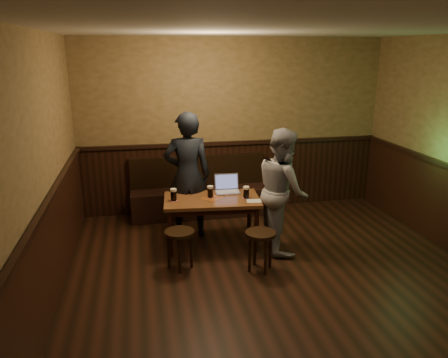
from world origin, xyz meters
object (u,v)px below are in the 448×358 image
pint_mid (210,192)px  person_suit (188,175)px  pint_left (174,195)px  person_grey (282,190)px  laptop (227,187)px  bench (200,196)px  stool_right (260,240)px  pub_table (212,204)px  pint_right (246,192)px  stool_left (180,238)px

pint_mid → person_suit: bearing=125.9°
pint_left → person_grey: person_grey is taller
pint_mid → laptop: size_ratio=0.47×
person_suit → bench: bearing=-106.5°
stool_right → pint_left: 1.31m
laptop → pub_table: bearing=-135.7°
pint_left → pint_right: 0.97m
stool_right → pint_mid: size_ratio=3.06×
bench → laptop: 1.08m
bench → pint_left: 1.38m
pint_right → person_grey: 0.49m
stool_right → pub_table: bearing=118.9°
laptop → person_suit: person_suit is taller
pint_left → bench: bearing=66.9°
pint_mid → pint_right: (0.47, -0.13, 0.00)m
pub_table → stool_left: size_ratio=2.70×
stool_right → pint_left: bearing=139.8°
pub_table → person_suit: (-0.28, 0.40, 0.31)m
pub_table → laptop: (0.26, 0.24, 0.15)m
stool_right → laptop: size_ratio=1.44×
person_grey → stool_right: bearing=142.6°
pub_table → pint_right: (0.45, -0.09, 0.17)m
stool_left → pint_mid: (0.48, 0.62, 0.37)m
bench → person_suit: size_ratio=1.22×
stool_left → pint_left: size_ratio=2.94×
stool_right → laptop: bearing=100.3°
laptop → pint_mid: bearing=-142.0°
pint_right → stool_right: bearing=-89.9°
pint_right → person_suit: 0.89m
person_grey → stool_left: bearing=104.2°
person_suit → stool_right: bearing=123.7°
bench → stool_left: 1.85m
pint_left → person_suit: 0.49m
pint_left → pint_mid: 0.50m
stool_right → pint_mid: bearing=118.6°
stool_right → pint_left: (-0.96, 0.82, 0.37)m
pint_mid → person_suit: person_suit is taller
stool_right → person_suit: 1.51m
bench → pint_right: bench is taller
pub_table → pint_left: bearing=-174.5°
laptop → person_suit: (-0.54, 0.16, 0.16)m
pub_table → person_grey: 0.97m
pint_right → bench: bearing=109.3°
stool_left → laptop: (0.76, 0.82, 0.35)m
pint_left → pint_mid: bearing=4.8°
stool_left → stool_right: size_ratio=0.98×
stool_left → person_grey: (1.40, 0.31, 0.43)m
stool_right → pint_right: (-0.00, 0.73, 0.36)m
stool_right → pint_left: pint_left is taller
pub_table → pint_right: bearing=-6.5°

